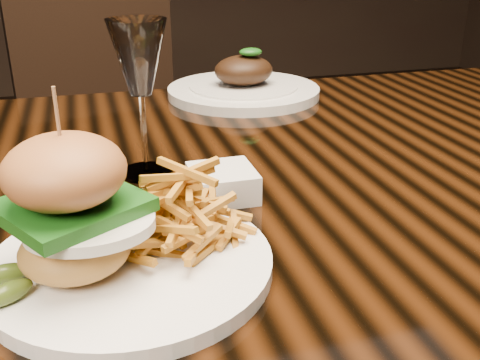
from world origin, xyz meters
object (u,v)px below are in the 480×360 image
object	(u,v)px
burger_plate	(126,224)
far_dish	(244,87)
wine_glass	(139,63)
chair_far	(112,127)
dining_table	(218,220)

from	to	relation	value
burger_plate	far_dish	world-z (taller)	burger_plate
wine_glass	chair_far	world-z (taller)	chair_far
dining_table	chair_far	world-z (taller)	chair_far
dining_table	far_dish	xyz separation A→B (m)	(0.14, 0.35, 0.09)
far_dish	chair_far	world-z (taller)	chair_far
chair_far	burger_plate	bearing A→B (deg)	-104.64
burger_plate	far_dish	distance (m)	0.63
burger_plate	wine_glass	size ratio (longest dim) A/B	1.33
wine_glass	far_dish	distance (m)	0.43
dining_table	burger_plate	xyz separation A→B (m)	(-0.14, -0.22, 0.13)
wine_glass	dining_table	bearing A→B (deg)	-6.90
far_dish	wine_glass	bearing A→B (deg)	-123.97
wine_glass	chair_far	bearing A→B (deg)	90.26
burger_plate	dining_table	bearing A→B (deg)	39.16
wine_glass	far_dish	bearing A→B (deg)	56.03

